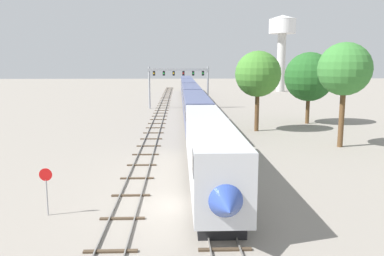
{
  "coord_description": "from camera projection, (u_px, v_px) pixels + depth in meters",
  "views": [
    {
      "loc": [
        -0.18,
        -23.6,
        8.95
      ],
      "look_at": [
        1.0,
        12.0,
        3.0
      ],
      "focal_mm": 36.65,
      "sensor_mm": 36.0,
      "label": 1
    }
  ],
  "objects": [
    {
      "name": "track_near",
      "position": [
        159.0,
        118.0,
        64.06
      ],
      "size": [
        2.6,
        160.0,
        0.16
      ],
      "color": "slate",
      "rests_on": "ground"
    },
    {
      "name": "trackside_tree_left",
      "position": [
        309.0,
        77.0,
        57.27
      ],
      "size": [
        7.15,
        7.15,
        10.49
      ],
      "color": "brown",
      "rests_on": "ground"
    },
    {
      "name": "signal_gantry",
      "position": [
        179.0,
        78.0,
        76.69
      ],
      "size": [
        12.1,
        0.49,
        8.2
      ],
      "color": "#999BA0",
      "rests_on": "ground"
    },
    {
      "name": "trackside_tree_mid",
      "position": [
        258.0,
        74.0,
        50.8
      ],
      "size": [
        5.96,
        5.96,
        10.49
      ],
      "color": "brown",
      "rests_on": "ground"
    },
    {
      "name": "trackside_tree_right",
      "position": [
        345.0,
        70.0,
        40.84
      ],
      "size": [
        5.55,
        5.55,
        11.08
      ],
      "color": "brown",
      "rests_on": "ground"
    },
    {
      "name": "ground_plane",
      "position": [
        183.0,
        206.0,
        24.75
      ],
      "size": [
        400.0,
        400.0,
        0.0
      ],
      "primitive_type": "plane",
      "color": "gray"
    },
    {
      "name": "passenger_train",
      "position": [
        191.0,
        97.0,
        73.25
      ],
      "size": [
        3.04,
        111.62,
        4.8
      ],
      "color": "silver",
      "rests_on": "ground"
    },
    {
      "name": "water_tower",
      "position": [
        282.0,
        34.0,
        120.67
      ],
      "size": [
        8.32,
        8.32,
        23.34
      ],
      "color": "beige",
      "rests_on": "ground"
    },
    {
      "name": "stop_sign",
      "position": [
        46.0,
        185.0,
        22.96
      ],
      "size": [
        0.76,
        0.08,
        2.88
      ],
      "color": "gray",
      "rests_on": "ground"
    },
    {
      "name": "track_main",
      "position": [
        189.0,
        105.0,
        83.95
      ],
      "size": [
        2.6,
        200.0,
        0.16
      ],
      "color": "slate",
      "rests_on": "ground"
    }
  ]
}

